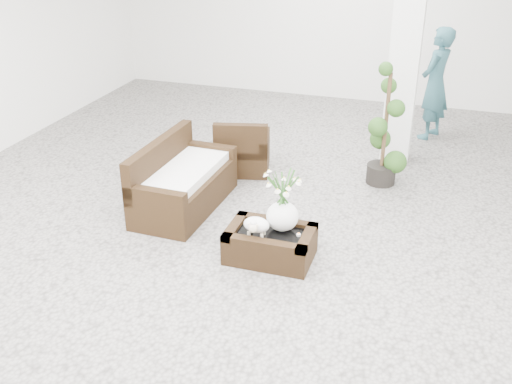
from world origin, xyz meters
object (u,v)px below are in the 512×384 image
(coffee_table, at_px, (270,245))
(armchair, at_px, (243,144))
(loveseat, at_px, (184,176))
(topiary, at_px, (386,126))

(coffee_table, height_order, armchair, armchair)
(coffee_table, relative_size, loveseat, 0.57)
(loveseat, bearing_deg, coffee_table, -119.06)
(armchair, bearing_deg, topiary, 170.66)
(coffee_table, xyz_separation_m, loveseat, (-1.34, 0.81, 0.26))
(coffee_table, height_order, topiary, topiary)
(coffee_table, distance_m, topiary, 2.51)
(coffee_table, height_order, loveseat, loveseat)
(loveseat, xyz_separation_m, topiary, (2.21, 1.46, 0.39))
(coffee_table, bearing_deg, loveseat, 148.87)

